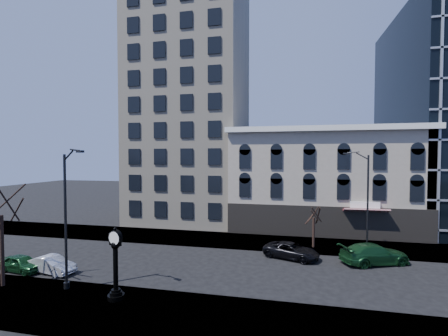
% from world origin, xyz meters
% --- Properties ---
extents(ground, '(160.00, 160.00, 0.00)m').
position_xyz_m(ground, '(0.00, 0.00, 0.00)').
color(ground, black).
rests_on(ground, ground).
extents(sidewalk_far, '(160.00, 6.00, 0.12)m').
position_xyz_m(sidewalk_far, '(0.00, 8.00, 0.06)').
color(sidewalk_far, gray).
rests_on(sidewalk_far, ground).
extents(sidewalk_near, '(160.00, 6.00, 0.12)m').
position_xyz_m(sidewalk_near, '(0.00, -8.00, 0.06)').
color(sidewalk_near, gray).
rests_on(sidewalk_near, ground).
extents(cream_tower, '(15.90, 15.40, 42.50)m').
position_xyz_m(cream_tower, '(-6.11, 18.88, 19.32)').
color(cream_tower, beige).
rests_on(cream_tower, ground).
extents(victorian_row, '(22.60, 11.19, 12.50)m').
position_xyz_m(victorian_row, '(12.00, 15.89, 6.00)').
color(victorian_row, '#AB9F8D').
rests_on(victorian_row, ground).
extents(street_clock, '(1.03, 1.03, 4.53)m').
position_xyz_m(street_clock, '(-2.63, -6.83, 2.17)').
color(street_clock, black).
rests_on(street_clock, sidewalk_near).
extents(street_lamp_near, '(2.36, 1.17, 9.61)m').
position_xyz_m(street_lamp_near, '(-6.09, -6.43, 7.38)').
color(street_lamp_near, black).
rests_on(street_lamp_near, sidewalk_near).
extents(street_lamp_far, '(2.36, 1.18, 9.62)m').
position_xyz_m(street_lamp_far, '(14.43, 6.27, 7.38)').
color(street_lamp_far, black).
rests_on(street_lamp_far, sidewalk_far).
extents(bare_tree_near, '(4.60, 4.60, 7.89)m').
position_xyz_m(bare_tree_near, '(-11.40, -6.69, 6.08)').
color(bare_tree_near, black).
rests_on(bare_tree_near, sidewalk_near).
extents(bare_tree_far, '(2.73, 2.73, 4.68)m').
position_xyz_m(bare_tree_far, '(10.42, 7.09, 3.64)').
color(bare_tree_far, black).
rests_on(bare_tree_far, sidewalk_far).
extents(car_near_a, '(3.94, 2.01, 1.29)m').
position_xyz_m(car_near_a, '(-12.66, -4.00, 0.64)').
color(car_near_a, '#143F1E').
rests_on(car_near_a, ground).
extents(car_near_b, '(4.07, 2.03, 1.28)m').
position_xyz_m(car_near_b, '(-10.05, -3.75, 0.64)').
color(car_near_b, silver).
rests_on(car_near_b, ground).
extents(car_far_a, '(5.36, 3.78, 1.36)m').
position_xyz_m(car_far_a, '(8.21, 3.59, 0.68)').
color(car_far_a, black).
rests_on(car_far_a, ground).
extents(car_far_b, '(6.23, 4.32, 1.68)m').
position_xyz_m(car_far_b, '(15.08, 3.64, 0.84)').
color(car_far_b, '#143F1E').
rests_on(car_far_b, ground).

